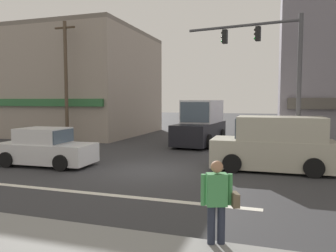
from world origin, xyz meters
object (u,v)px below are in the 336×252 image
box_truck_crossing_center (201,124)px  sedan_crossing_leftbound (45,149)px  van_crossing_rightbound (274,145)px  utility_pole_near_left (66,81)px  street_tree (330,71)px  traffic_light_mast (275,66)px  pedestrian_foreground_with_bag (218,200)px

box_truck_crossing_center → sedan_crossing_leftbound: bearing=-119.0°
van_crossing_rightbound → utility_pole_near_left: bearing=160.5°
sedan_crossing_leftbound → street_tree: bearing=30.5°
traffic_light_mast → van_crossing_rightbound: size_ratio=1.34×
utility_pole_near_left → van_crossing_rightbound: (12.52, -4.42, -2.97)m
traffic_light_mast → box_truck_crossing_center: bearing=127.5°
box_truck_crossing_center → pedestrian_foreground_with_bag: size_ratio=3.43×
pedestrian_foreground_with_bag → van_crossing_rightbound: bearing=82.8°
sedan_crossing_leftbound → pedestrian_foreground_with_bag: size_ratio=2.49×
sedan_crossing_leftbound → traffic_light_mast: bearing=18.5°
street_tree → box_truck_crossing_center: 7.78m
street_tree → sedan_crossing_leftbound: (-11.80, -6.95, -3.49)m
street_tree → box_truck_crossing_center: street_tree is taller
street_tree → utility_pole_near_left: bearing=-177.6°
traffic_light_mast → van_crossing_rightbound: (0.06, -1.17, -3.17)m
street_tree → van_crossing_rightbound: street_tree is taller
van_crossing_rightbound → box_truck_crossing_center: bearing=122.8°
traffic_light_mast → pedestrian_foreground_with_bag: size_ratio=3.71×
utility_pole_near_left → pedestrian_foreground_with_bag: 16.95m
van_crossing_rightbound → street_tree: bearing=62.7°
street_tree → van_crossing_rightbound: 6.54m
street_tree → utility_pole_near_left: utility_pole_near_left is taller
traffic_light_mast → pedestrian_foreground_with_bag: bearing=-95.9°
van_crossing_rightbound → pedestrian_foreground_with_bag: size_ratio=2.77×
utility_pole_near_left → traffic_light_mast: (12.46, -3.25, 0.20)m
street_tree → traffic_light_mast: bearing=-124.5°
street_tree → traffic_light_mast: (-2.68, -3.90, -0.03)m
van_crossing_rightbound → box_truck_crossing_center: 8.07m
street_tree → van_crossing_rightbound: size_ratio=1.34×
utility_pole_near_left → van_crossing_rightbound: bearing=-19.5°
utility_pole_near_left → pedestrian_foreground_with_bag: (11.56, -12.02, -3.02)m
utility_pole_near_left → van_crossing_rightbound: utility_pole_near_left is taller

